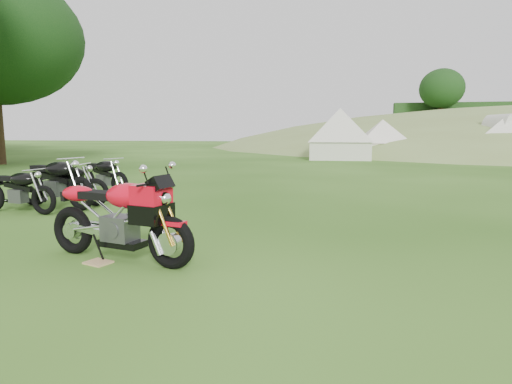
% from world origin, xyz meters
% --- Properties ---
extents(ground, '(120.00, 120.00, 0.00)m').
position_xyz_m(ground, '(0.00, 0.00, 0.00)').
color(ground, '#21470F').
rests_on(ground, ground).
extents(sport_motorcycle, '(1.94, 0.88, 1.13)m').
position_xyz_m(sport_motorcycle, '(-1.36, -1.19, 0.57)').
color(sport_motorcycle, red).
rests_on(sport_motorcycle, ground).
extents(plywood_board, '(0.32, 0.29, 0.02)m').
position_xyz_m(plywood_board, '(-1.53, -1.34, 0.01)').
color(plywood_board, tan).
rests_on(plywood_board, ground).
extents(vintage_moto_a, '(2.04, 0.98, 1.05)m').
position_xyz_m(vintage_moto_a, '(-4.31, 1.69, 0.52)').
color(vintage_moto_a, black).
rests_on(vintage_moto_a, ground).
extents(vintage_moto_b, '(1.67, 0.57, 0.86)m').
position_xyz_m(vintage_moto_b, '(-4.60, 1.08, 0.43)').
color(vintage_moto_b, black).
rests_on(vintage_moto_b, ground).
extents(vintage_moto_c, '(1.76, 0.63, 0.90)m').
position_xyz_m(vintage_moto_c, '(-4.24, 1.90, 0.45)').
color(vintage_moto_c, black).
rests_on(vintage_moto_c, ground).
extents(vintage_moto_d, '(1.76, 1.08, 0.92)m').
position_xyz_m(vintage_moto_d, '(-4.39, 3.52, 0.46)').
color(vintage_moto_d, black).
rests_on(vintage_moto_d, ground).
extents(tent_left, '(3.23, 3.23, 2.67)m').
position_xyz_m(tent_left, '(0.90, 17.99, 1.34)').
color(tent_left, beige).
rests_on(tent_left, ground).
extents(tent_mid, '(2.93, 2.93, 2.34)m').
position_xyz_m(tent_mid, '(3.32, 20.59, 1.17)').
color(tent_mid, silver).
rests_on(tent_mid, ground).
extents(tent_right, '(3.39, 3.39, 2.40)m').
position_xyz_m(tent_right, '(9.39, 19.26, 1.20)').
color(tent_right, silver).
rests_on(tent_right, ground).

